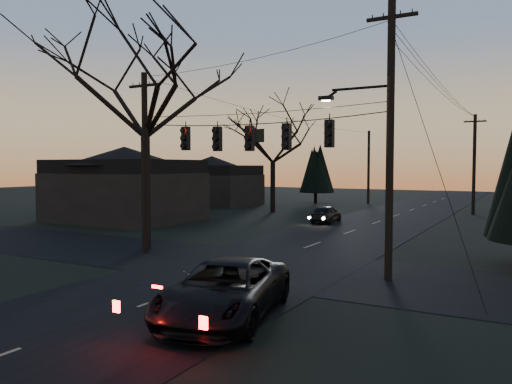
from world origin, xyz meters
The scene contains 15 objects.
ground_plane centered at (0.00, 0.00, 0.00)m, with size 160.00×160.00×0.00m, color black.
main_road centered at (0.00, 20.00, 0.01)m, with size 8.00×120.00×0.02m, color black.
cross_road centered at (0.00, 10.00, 0.01)m, with size 60.00×7.00×0.02m, color black.
utility_pole_right centered at (5.50, 10.00, 0.00)m, with size 5.00×0.30×10.00m, color black, non-canonical shape.
utility_pole_left centered at (-6.00, 10.00, 0.00)m, with size 1.80×0.30×8.50m, color black, non-canonical shape.
utility_pole_far_r centered at (5.50, 38.00, 0.00)m, with size 1.80×0.30×8.50m, color black, non-canonical shape.
utility_pole_far_l centered at (-6.00, 46.00, 0.00)m, with size 0.30×0.30×8.00m, color black, non-canonical shape.
span_signal_assembly centered at (-0.24, 10.00, 5.34)m, with size 11.50×0.44×1.48m.
bare_tree_left centered at (-6.64, 10.75, 7.75)m, with size 10.28×10.28×11.08m.
bare_tree_dist centered at (-10.48, 31.73, 6.23)m, with size 7.68×7.68×8.92m.
evergreen_dist centered at (-11.38, 43.86, 3.79)m, with size 3.38×3.38×6.39m.
house_left_near centered at (-17.00, 20.00, 2.80)m, with size 10.00×8.00×5.60m.
house_left_far centered at (-20.00, 36.00, 2.60)m, with size 9.00×7.00×5.20m.
suv_near centered at (2.80, 3.28, 0.77)m, with size 2.57×5.57×1.55m, color black.
sedan_oncoming_a centered at (-3.20, 26.12, 0.64)m, with size 1.51×3.76×1.28m, color black.
Camera 1 is at (10.08, -7.94, 4.15)m, focal length 35.00 mm.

